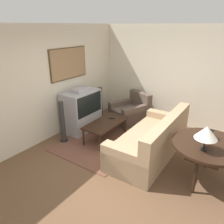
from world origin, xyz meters
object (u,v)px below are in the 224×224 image
at_px(tv, 81,110).
at_px(speaker_tower_right, 100,105).
at_px(table_lamp, 207,133).
at_px(coffee_table, 106,124).
at_px(couch, 152,141).
at_px(console_table, 209,147).
at_px(speaker_tower_left, 62,123).
at_px(armchair, 131,112).
at_px(mantel_clock, 210,135).

bearing_deg(tv, speaker_tower_right, -4.82).
bearing_deg(table_lamp, coffee_table, 77.59).
xyz_separation_m(couch, console_table, (-0.25, -1.17, 0.38)).
distance_m(tv, speaker_tower_left, 0.75).
relative_size(console_table, table_lamp, 2.97).
bearing_deg(coffee_table, speaker_tower_right, 43.62).
distance_m(armchair, mantel_clock, 2.80).
xyz_separation_m(armchair, coffee_table, (-1.28, -0.03, 0.13)).
distance_m(armchair, table_lamp, 3.10).
relative_size(mantel_clock, speaker_tower_right, 0.16).
xyz_separation_m(coffee_table, mantel_clock, (-0.06, -2.36, 0.43)).
bearing_deg(speaker_tower_left, coffee_table, -49.11).
bearing_deg(tv, mantel_clock, -92.33).
bearing_deg(table_lamp, couch, 65.03).
relative_size(table_lamp, speaker_tower_left, 0.42).
bearing_deg(tv, armchair, -33.82).
distance_m(couch, speaker_tower_left, 2.13).
relative_size(coffee_table, table_lamp, 2.79).
bearing_deg(table_lamp, console_table, -8.46).
distance_m(coffee_table, table_lamp, 2.51).
height_order(coffee_table, speaker_tower_left, speaker_tower_left).
bearing_deg(couch, mantel_clock, 85.52).
distance_m(table_lamp, speaker_tower_right, 3.46).
bearing_deg(couch, coffee_table, -91.01).
xyz_separation_m(table_lamp, mantel_clock, (0.46, -0.00, -0.24)).
bearing_deg(table_lamp, speaker_tower_left, 92.84).
bearing_deg(coffee_table, armchair, 1.44).
height_order(coffee_table, console_table, console_table).
height_order(coffee_table, speaker_tower_right, speaker_tower_right).
height_order(couch, speaker_tower_right, speaker_tower_right).
distance_m(couch, armchair, 1.80).
xyz_separation_m(armchair, speaker_tower_left, (-1.96, 0.75, 0.20)).
xyz_separation_m(couch, coffee_table, (-0.00, 1.24, 0.09)).
relative_size(coffee_table, speaker_tower_right, 1.17).
height_order(couch, table_lamp, table_lamp).
xyz_separation_m(speaker_tower_left, speaker_tower_right, (1.49, 0.00, 0.00)).
distance_m(tv, console_table, 3.26).
distance_m(couch, table_lamp, 1.45).
xyz_separation_m(console_table, speaker_tower_right, (1.06, 3.18, -0.21)).
bearing_deg(speaker_tower_left, table_lamp, -87.16).
bearing_deg(console_table, mantel_clock, 12.11).
distance_m(console_table, table_lamp, 0.47).
distance_m(mantel_clock, speaker_tower_left, 3.22).
distance_m(coffee_table, console_table, 2.43).
relative_size(table_lamp, mantel_clock, 2.59).
bearing_deg(console_table, tv, 84.43).
bearing_deg(coffee_table, console_table, -95.82).
distance_m(armchair, speaker_tower_right, 0.90).
distance_m(console_table, speaker_tower_right, 3.36).
bearing_deg(table_lamp, mantel_clock, -0.12).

